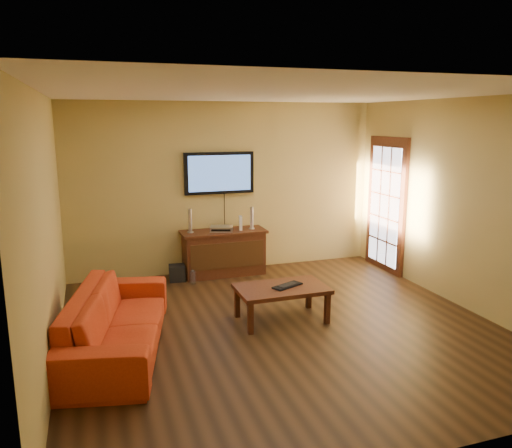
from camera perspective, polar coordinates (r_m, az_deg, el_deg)
name	(u,v)px	position (r m, az deg, el deg)	size (l,w,h in m)	color
ground_plane	(282,327)	(6.07, 2.99, -11.68)	(5.00, 5.00, 0.00)	black
room_walls	(265,180)	(6.19, 1.04, 5.05)	(5.00, 5.00, 5.00)	tan
french_door	(386,206)	(8.33, 14.64, 1.98)	(0.07, 1.02, 2.22)	#3A190D
media_console	(224,252)	(7.93, -3.70, -3.25)	(1.33, 0.51, 0.71)	#3A190D
television	(219,173)	(7.91, -4.22, 5.83)	(1.11, 0.08, 0.66)	black
coffee_table	(282,291)	(6.13, 2.95, -7.65)	(1.10, 0.66, 0.43)	#3A190D
sofa	(117,311)	(5.55, -15.63, -9.55)	(2.24, 0.65, 0.87)	#BA3514
speaker_left	(190,222)	(7.72, -7.53, 0.25)	(0.10, 0.10, 0.37)	silver
speaker_right	(252,219)	(7.92, -0.49, 0.59)	(0.10, 0.10, 0.35)	silver
av_receiver	(222,229)	(7.81, -3.96, -0.53)	(0.34, 0.25, 0.08)	silver
game_console	(241,223)	(7.88, -1.78, 0.12)	(0.04, 0.16, 0.22)	white
subwoofer	(177,273)	(7.77, -9.01, -5.54)	(0.24, 0.24, 0.24)	black
bottle	(193,277)	(7.58, -7.24, -6.05)	(0.08, 0.08, 0.22)	white
keyboard	(287,286)	(6.13, 3.60, -7.03)	(0.42, 0.30, 0.02)	black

